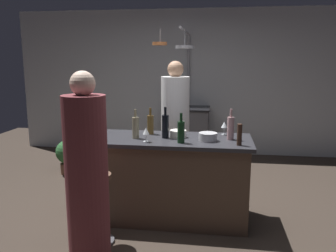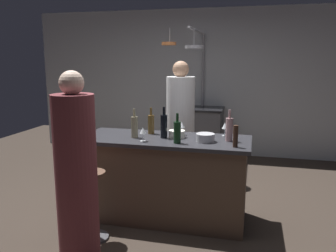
% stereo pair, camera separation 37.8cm
% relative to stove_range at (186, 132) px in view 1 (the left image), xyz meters
% --- Properties ---
extents(ground_plane, '(9.00, 9.00, 0.00)m').
position_rel_stove_range_xyz_m(ground_plane, '(0.00, -2.45, -0.45)').
color(ground_plane, '#382D26').
extents(back_wall, '(6.40, 0.16, 2.60)m').
position_rel_stove_range_xyz_m(back_wall, '(0.00, 0.40, 0.85)').
color(back_wall, '#B2B7BC').
rests_on(back_wall, ground_plane).
extents(kitchen_island, '(1.80, 0.72, 0.90)m').
position_rel_stove_range_xyz_m(kitchen_island, '(0.00, -2.45, 0.01)').
color(kitchen_island, brown).
rests_on(kitchen_island, ground_plane).
extents(stove_range, '(0.80, 0.64, 0.89)m').
position_rel_stove_range_xyz_m(stove_range, '(0.00, 0.00, 0.00)').
color(stove_range, '#47474C').
rests_on(stove_range, ground_plane).
extents(chef, '(0.36, 0.36, 1.70)m').
position_rel_stove_range_xyz_m(chef, '(0.00, -1.65, 0.34)').
color(chef, white).
rests_on(chef, ground_plane).
extents(bar_stool_left, '(0.28, 0.28, 0.68)m').
position_rel_stove_range_xyz_m(bar_stool_left, '(-0.55, -3.07, -0.07)').
color(bar_stool_left, '#4C4C51').
rests_on(bar_stool_left, ground_plane).
extents(guest_left, '(0.35, 0.35, 1.63)m').
position_rel_stove_range_xyz_m(guest_left, '(-0.50, -3.44, 0.31)').
color(guest_left, brown).
rests_on(guest_left, ground_plane).
extents(overhead_pot_rack, '(0.59, 1.42, 2.17)m').
position_rel_stove_range_xyz_m(overhead_pot_rack, '(-0.04, -0.44, 1.19)').
color(overhead_pot_rack, gray).
rests_on(overhead_pot_rack, ground_plane).
extents(potted_plant, '(0.36, 0.36, 0.52)m').
position_rel_stove_range_xyz_m(potted_plant, '(-1.70, -1.18, -0.15)').
color(potted_plant, brown).
rests_on(potted_plant, ground_plane).
extents(pepper_mill, '(0.05, 0.05, 0.21)m').
position_rel_stove_range_xyz_m(pepper_mill, '(0.75, -2.67, 0.56)').
color(pepper_mill, '#382319').
rests_on(pepper_mill, kitchen_island).
extents(wine_bottle_rose, '(0.07, 0.07, 0.32)m').
position_rel_stove_range_xyz_m(wine_bottle_rose, '(0.67, -2.43, 0.58)').
color(wine_bottle_rose, '#B78C8E').
rests_on(wine_bottle_rose, kitchen_island).
extents(wine_bottle_red, '(0.07, 0.07, 0.30)m').
position_rel_stove_range_xyz_m(wine_bottle_red, '(0.18, -2.64, 0.57)').
color(wine_bottle_red, '#143319').
rests_on(wine_bottle_red, kitchen_island).
extents(wine_bottle_dark, '(0.07, 0.07, 0.33)m').
position_rel_stove_range_xyz_m(wine_bottle_dark, '(-0.01, -2.45, 0.58)').
color(wine_bottle_dark, black).
rests_on(wine_bottle_dark, kitchen_island).
extents(wine_bottle_amber, '(0.07, 0.07, 0.29)m').
position_rel_stove_range_xyz_m(wine_bottle_amber, '(-0.20, -2.28, 0.56)').
color(wine_bottle_amber, brown).
rests_on(wine_bottle_amber, kitchen_island).
extents(wine_bottle_white, '(0.07, 0.07, 0.31)m').
position_rel_stove_range_xyz_m(wine_bottle_white, '(-0.31, -2.51, 0.57)').
color(wine_bottle_white, gray).
rests_on(wine_bottle_white, kitchen_island).
extents(wine_glass_by_chef, '(0.07, 0.07, 0.15)m').
position_rel_stove_range_xyz_m(wine_glass_by_chef, '(-0.17, -2.66, 0.56)').
color(wine_glass_by_chef, silver).
rests_on(wine_glass_by_chef, kitchen_island).
extents(wine_glass_near_right_guest, '(0.07, 0.07, 0.15)m').
position_rel_stove_range_xyz_m(wine_glass_near_right_guest, '(0.61, -2.20, 0.56)').
color(wine_glass_near_right_guest, silver).
rests_on(wine_glass_near_right_guest, kitchen_island).
extents(wine_glass_near_left_guest, '(0.07, 0.07, 0.15)m').
position_rel_stove_range_xyz_m(wine_glass_near_left_guest, '(0.15, -2.27, 0.56)').
color(wine_glass_near_left_guest, silver).
rests_on(wine_glass_near_left_guest, kitchen_island).
extents(mixing_bowl_steel, '(0.19, 0.19, 0.08)m').
position_rel_stove_range_xyz_m(mixing_bowl_steel, '(0.44, -2.51, 0.49)').
color(mixing_bowl_steel, '#B7B7BC').
rests_on(mixing_bowl_steel, kitchen_island).
extents(mixing_bowl_ceramic, '(0.18, 0.18, 0.08)m').
position_rel_stove_range_xyz_m(mixing_bowl_ceramic, '(0.12, -2.40, 0.49)').
color(mixing_bowl_ceramic, silver).
rests_on(mixing_bowl_ceramic, kitchen_island).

